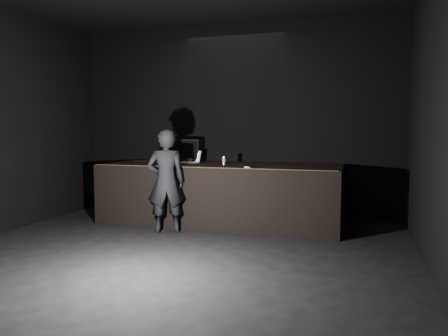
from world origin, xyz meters
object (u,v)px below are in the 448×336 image
laptop (191,159)px  person (166,181)px  stage_riser (221,193)px  beer_can (224,161)px  stage_monitor (185,150)px

laptop → person: person is taller
laptop → person: bearing=-63.7°
stage_riser → beer_can: size_ratio=27.45×
stage_riser → stage_monitor: (-0.84, 0.42, 0.71)m
beer_can → person: size_ratio=0.09×
stage_monitor → person: 1.45m
beer_can → stage_monitor: bearing=149.5°
person → laptop: bearing=-112.6°
stage_monitor → beer_can: 1.08m
stage_monitor → beer_can: (0.92, -0.54, -0.13)m
stage_riser → laptop: size_ratio=10.20×
stage_riser → person: 1.16m
stage_riser → person: size_ratio=2.51×
stage_monitor → beer_can: bearing=-37.4°
beer_can → person: bearing=-129.2°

